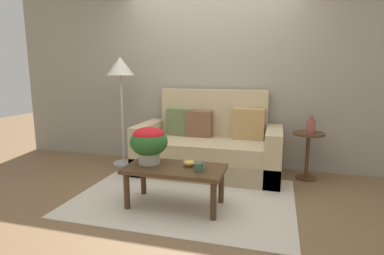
{
  "coord_description": "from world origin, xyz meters",
  "views": [
    {
      "loc": [
        0.96,
        -3.18,
        1.4
      ],
      "look_at": [
        -0.0,
        0.25,
        0.74
      ],
      "focal_mm": 29.07,
      "sensor_mm": 36.0,
      "label": 1
    }
  ],
  "objects_px": {
    "coffee_table": "(175,173)",
    "table_vase": "(311,126)",
    "floor_lamp": "(121,75)",
    "coffee_mug": "(199,167)",
    "snack_bowl": "(189,163)",
    "side_table": "(308,147)",
    "couch": "(209,148)",
    "potted_plant": "(149,142)"
  },
  "relations": [
    {
      "from": "coffee_table",
      "to": "coffee_mug",
      "type": "bearing_deg",
      "value": -13.52
    },
    {
      "from": "potted_plant",
      "to": "coffee_table",
      "type": "bearing_deg",
      "value": -8.31
    },
    {
      "from": "snack_bowl",
      "to": "table_vase",
      "type": "xyz_separation_m",
      "value": [
        1.26,
        1.18,
        0.25
      ]
    },
    {
      "from": "table_vase",
      "to": "snack_bowl",
      "type": "bearing_deg",
      "value": -136.88
    },
    {
      "from": "potted_plant",
      "to": "couch",
      "type": "bearing_deg",
      "value": 70.72
    },
    {
      "from": "couch",
      "to": "coffee_table",
      "type": "relative_size",
      "value": 1.9
    },
    {
      "from": "side_table",
      "to": "coffee_mug",
      "type": "bearing_deg",
      "value": -130.13
    },
    {
      "from": "potted_plant",
      "to": "table_vase",
      "type": "xyz_separation_m",
      "value": [
        1.7,
        1.2,
        0.04
      ]
    },
    {
      "from": "coffee_table",
      "to": "floor_lamp",
      "type": "height_order",
      "value": "floor_lamp"
    },
    {
      "from": "potted_plant",
      "to": "table_vase",
      "type": "distance_m",
      "value": 2.08
    },
    {
      "from": "side_table",
      "to": "floor_lamp",
      "type": "distance_m",
      "value": 2.75
    },
    {
      "from": "potted_plant",
      "to": "table_vase",
      "type": "relative_size",
      "value": 1.75
    },
    {
      "from": "side_table",
      "to": "table_vase",
      "type": "xyz_separation_m",
      "value": [
        0.02,
        -0.0,
        0.28
      ]
    },
    {
      "from": "snack_bowl",
      "to": "table_vase",
      "type": "relative_size",
      "value": 0.56
    },
    {
      "from": "snack_bowl",
      "to": "coffee_table",
      "type": "bearing_deg",
      "value": -154.34
    },
    {
      "from": "couch",
      "to": "coffee_mug",
      "type": "distance_m",
      "value": 1.26
    },
    {
      "from": "coffee_table",
      "to": "snack_bowl",
      "type": "bearing_deg",
      "value": 25.66
    },
    {
      "from": "floor_lamp",
      "to": "potted_plant",
      "type": "xyz_separation_m",
      "value": [
        0.92,
        -1.15,
        -0.67
      ]
    },
    {
      "from": "coffee_mug",
      "to": "snack_bowl",
      "type": "distance_m",
      "value": 0.19
    },
    {
      "from": "floor_lamp",
      "to": "coffee_table",
      "type": "bearing_deg",
      "value": -44.47
    },
    {
      "from": "coffee_table",
      "to": "couch",
      "type": "bearing_deg",
      "value": 85.27
    },
    {
      "from": "side_table",
      "to": "table_vase",
      "type": "relative_size",
      "value": 2.73
    },
    {
      "from": "couch",
      "to": "floor_lamp",
      "type": "bearing_deg",
      "value": 179.09
    },
    {
      "from": "coffee_mug",
      "to": "coffee_table",
      "type": "bearing_deg",
      "value": 166.48
    },
    {
      "from": "couch",
      "to": "side_table",
      "type": "xyz_separation_m",
      "value": [
        1.28,
        0.08,
        0.08
      ]
    },
    {
      "from": "coffee_table",
      "to": "floor_lamp",
      "type": "distance_m",
      "value": 1.96
    },
    {
      "from": "coffee_table",
      "to": "floor_lamp",
      "type": "bearing_deg",
      "value": 135.53
    },
    {
      "from": "coffee_mug",
      "to": "floor_lamp",
      "type": "bearing_deg",
      "value": 139.74
    },
    {
      "from": "side_table",
      "to": "table_vase",
      "type": "height_order",
      "value": "table_vase"
    },
    {
      "from": "floor_lamp",
      "to": "coffee_mug",
      "type": "height_order",
      "value": "floor_lamp"
    },
    {
      "from": "snack_bowl",
      "to": "potted_plant",
      "type": "bearing_deg",
      "value": -177.22
    },
    {
      "from": "snack_bowl",
      "to": "table_vase",
      "type": "bearing_deg",
      "value": 43.12
    },
    {
      "from": "table_vase",
      "to": "coffee_mug",
      "type": "bearing_deg",
      "value": -130.66
    },
    {
      "from": "floor_lamp",
      "to": "table_vase",
      "type": "xyz_separation_m",
      "value": [
        2.61,
        0.05,
        -0.63
      ]
    },
    {
      "from": "coffee_table",
      "to": "table_vase",
      "type": "height_order",
      "value": "table_vase"
    },
    {
      "from": "potted_plant",
      "to": "table_vase",
      "type": "height_order",
      "value": "table_vase"
    },
    {
      "from": "couch",
      "to": "side_table",
      "type": "distance_m",
      "value": 1.29
    },
    {
      "from": "floor_lamp",
      "to": "side_table",
      "type": "bearing_deg",
      "value": 1.28
    },
    {
      "from": "couch",
      "to": "potted_plant",
      "type": "distance_m",
      "value": 1.24
    },
    {
      "from": "couch",
      "to": "table_vase",
      "type": "distance_m",
      "value": 1.35
    },
    {
      "from": "couch",
      "to": "floor_lamp",
      "type": "distance_m",
      "value": 1.64
    },
    {
      "from": "side_table",
      "to": "potted_plant",
      "type": "xyz_separation_m",
      "value": [
        -1.68,
        -1.21,
        0.24
      ]
    }
  ]
}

